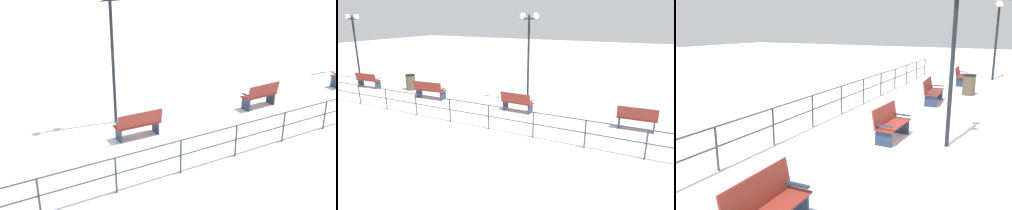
{
  "view_description": "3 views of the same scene",
  "coord_description": "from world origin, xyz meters",
  "views": [
    {
      "loc": [
        -10.46,
        5.01,
        5.62
      ],
      "look_at": [
        -0.89,
        -0.58,
        1.24
      ],
      "focal_mm": 43.92,
      "sensor_mm": 36.0,
      "label": 1
    },
    {
      "loc": [
        -11.8,
        -5.6,
        4.16
      ],
      "look_at": [
        -1.59,
        -0.24,
        0.74
      ],
      "focal_mm": 32.45,
      "sensor_mm": 36.0,
      "label": 2
    },
    {
      "loc": [
        2.91,
        -8.31,
        2.97
      ],
      "look_at": [
        -1.24,
        -0.47,
        0.91
      ],
      "focal_mm": 36.65,
      "sensor_mm": 36.0,
      "label": 3
    }
  ],
  "objects": [
    {
      "name": "ground_plane",
      "position": [
        0.0,
        0.0,
        0.0
      ],
      "size": [
        80.0,
        80.0,
        0.0
      ],
      "primitive_type": "plane",
      "color": "white",
      "rests_on": "ground"
    },
    {
      "name": "bench_second",
      "position": [
        -0.08,
        -4.95,
        0.48
      ],
      "size": [
        0.56,
        1.43,
        0.94
      ],
      "rotation": [
        0.0,
        0.0,
        0.03
      ],
      "color": "maroon",
      "rests_on": "ground"
    },
    {
      "name": "bench_third",
      "position": [
        -0.1,
        0.0,
        0.46
      ],
      "size": [
        0.61,
        1.47,
        0.91
      ],
      "rotation": [
        0.0,
        0.0,
        -0.04
      ],
      "color": "maroon",
      "rests_on": "ground"
    },
    {
      "name": "bench_fourth",
      "position": [
        -0.2,
        4.94,
        0.48
      ],
      "size": [
        0.72,
        1.73,
        0.94
      ],
      "rotation": [
        0.0,
        0.0,
        0.08
      ],
      "color": "maroon",
      "rests_on": "ground"
    },
    {
      "name": "bench_fifth",
      "position": [
        0.03,
        9.89,
        0.48
      ],
      "size": [
        0.61,
        1.6,
        0.9
      ],
      "rotation": [
        0.0,
        0.0,
        0.07
      ],
      "color": "maroon",
      "rests_on": "ground"
    },
    {
      "name": "lamppost_middle",
      "position": [
        1.37,
        0.13,
        3.15
      ],
      "size": [
        0.28,
        0.94,
        4.28
      ],
      "color": "black",
      "rests_on": "ground"
    },
    {
      "name": "lamppost_far",
      "position": [
        1.37,
        12.37,
        3.13
      ],
      "size": [
        0.31,
        1.15,
        4.24
      ],
      "color": "black",
      "rests_on": "ground"
    },
    {
      "name": "waterfront_railing",
      "position": [
        -2.55,
        -0.0,
        0.66
      ],
      "size": [
        0.05,
        25.43,
        0.97
      ],
      "color": "#383D42",
      "rests_on": "ground"
    },
    {
      "name": "trash_bin",
      "position": [
        0.84,
        7.26,
        0.46
      ],
      "size": [
        0.56,
        0.56,
        0.91
      ],
      "color": "brown",
      "rests_on": "ground"
    }
  ]
}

